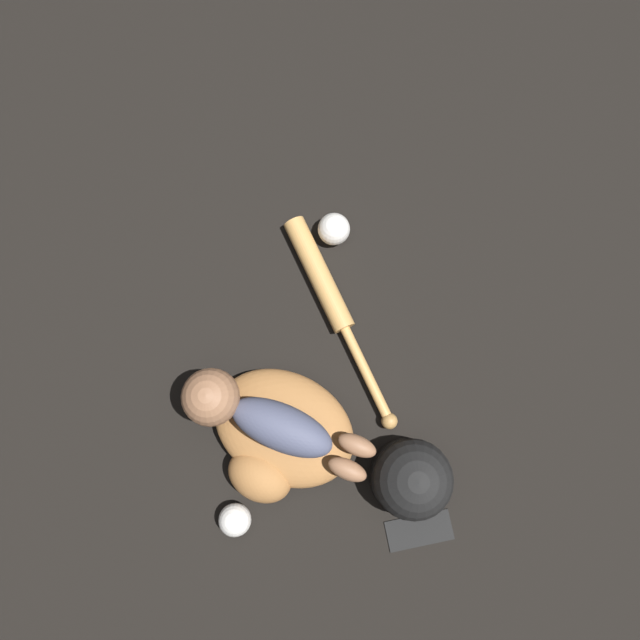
{
  "coord_description": "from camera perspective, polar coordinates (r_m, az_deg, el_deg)",
  "views": [
    {
      "loc": [
        -0.05,
        0.01,
        1.36
      ],
      "look_at": [
        0.11,
        -0.15,
        0.07
      ],
      "focal_mm": 35.0,
      "sensor_mm": 36.0,
      "label": 1
    }
  ],
  "objects": [
    {
      "name": "ground_plane",
      "position": [
        1.36,
        -1.26,
        -8.32
      ],
      "size": [
        6.0,
        6.0,
        0.0
      ],
      "primitive_type": "plane",
      "color": "black"
    },
    {
      "name": "baseball_bat",
      "position": [
        1.37,
        0.81,
        2.28
      ],
      "size": [
        0.48,
        0.2,
        0.05
      ],
      "color": "tan",
      "rests_on": "ground"
    },
    {
      "name": "baby_figure",
      "position": [
        1.22,
        -5.9,
        -8.75
      ],
      "size": [
        0.38,
        0.23,
        0.11
      ],
      "color": "#4C516B",
      "rests_on": "baseball_glove"
    },
    {
      "name": "baseball",
      "position": [
        1.39,
        1.28,
        8.31
      ],
      "size": [
        0.07,
        0.07,
        0.07
      ],
      "color": "white",
      "rests_on": "ground"
    },
    {
      "name": "baseball_cap",
      "position": [
        1.31,
        8.4,
        -14.23
      ],
      "size": [
        0.24,
        0.22,
        0.16
      ],
      "color": "black",
      "rests_on": "ground"
    },
    {
      "name": "baseball_spare",
      "position": [
        1.35,
        -7.79,
        -17.66
      ],
      "size": [
        0.07,
        0.07,
        0.07
      ],
      "color": "white",
      "rests_on": "ground"
    },
    {
      "name": "baseball_glove",
      "position": [
        1.31,
        -3.67,
        -10.5
      ],
      "size": [
        0.36,
        0.33,
        0.1
      ],
      "color": "#A8703D",
      "rests_on": "ground"
    }
  ]
}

